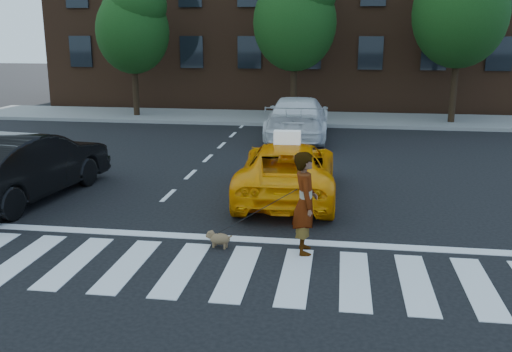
% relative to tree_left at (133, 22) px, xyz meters
% --- Properties ---
extents(ground, '(120.00, 120.00, 0.00)m').
position_rel_tree_left_xyz_m(ground, '(6.97, -17.00, -4.44)').
color(ground, black).
rests_on(ground, ground).
extents(crosswalk, '(13.00, 2.40, 0.01)m').
position_rel_tree_left_xyz_m(crosswalk, '(6.97, -17.00, -4.43)').
color(crosswalk, silver).
rests_on(crosswalk, ground).
extents(stop_line, '(12.00, 0.30, 0.01)m').
position_rel_tree_left_xyz_m(stop_line, '(6.97, -15.40, -4.43)').
color(stop_line, silver).
rests_on(stop_line, ground).
extents(sidewalk_far, '(30.00, 4.00, 0.15)m').
position_rel_tree_left_xyz_m(sidewalk_far, '(6.97, 0.50, -4.37)').
color(sidewalk_far, slate).
rests_on(sidewalk_far, ground).
extents(tree_left, '(3.39, 3.38, 6.50)m').
position_rel_tree_left_xyz_m(tree_left, '(0.00, 0.00, 0.00)').
color(tree_left, black).
rests_on(tree_left, ground).
extents(tree_mid, '(3.69, 3.69, 7.10)m').
position_rel_tree_left_xyz_m(tree_mid, '(7.50, -0.00, 0.41)').
color(tree_mid, black).
rests_on(tree_mid, ground).
extents(tree_right, '(4.00, 4.00, 7.70)m').
position_rel_tree_left_xyz_m(tree_right, '(14.50, -0.00, 0.82)').
color(tree_right, black).
rests_on(tree_right, ground).
extents(taxi, '(2.48, 5.09, 1.39)m').
position_rel_tree_left_xyz_m(taxi, '(8.37, -12.20, -3.74)').
color(taxi, '#FD9905').
rests_on(taxi, ground).
extents(black_sedan, '(2.41, 5.32, 1.69)m').
position_rel_tree_left_xyz_m(black_sedan, '(1.97, -13.36, -3.59)').
color(black_sedan, black).
rests_on(black_sedan, ground).
extents(white_suv, '(2.39, 5.67, 1.63)m').
position_rel_tree_left_xyz_m(white_suv, '(8.00, -4.21, -3.62)').
color(white_suv, white).
rests_on(white_suv, ground).
extents(woman, '(0.57, 0.77, 1.94)m').
position_rel_tree_left_xyz_m(woman, '(9.04, -15.90, -3.47)').
color(woman, '#999999').
rests_on(woman, ground).
extents(dog, '(0.55, 0.29, 0.32)m').
position_rel_tree_left_xyz_m(dog, '(7.38, -15.89, -4.26)').
color(dog, olive).
rests_on(dog, ground).
extents(taxi_sign, '(0.66, 0.30, 0.32)m').
position_rel_tree_left_xyz_m(taxi_sign, '(8.37, -12.40, -2.89)').
color(taxi_sign, white).
rests_on(taxi_sign, taxi).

